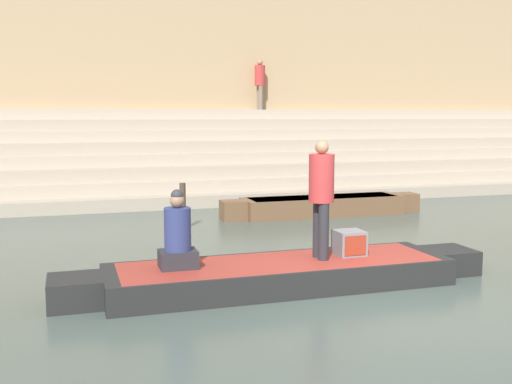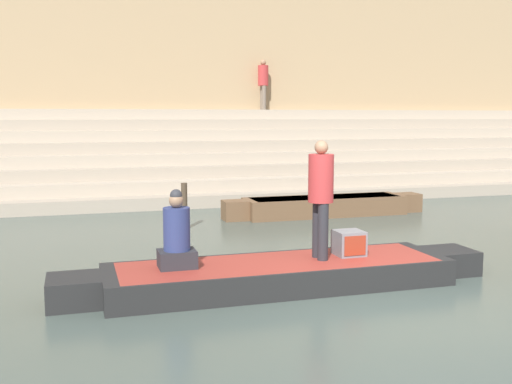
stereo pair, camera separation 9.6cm
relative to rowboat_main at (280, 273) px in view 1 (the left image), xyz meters
The scene contains 10 objects.
ground_plane 1.86m from the rowboat_main, 50.78° to the right, with size 120.00×120.00×0.00m, color #47544C.
ghat_steps 11.40m from the rowboat_main, 84.11° to the left, with size 36.00×5.33×2.78m.
back_wall 14.39m from the rowboat_main, 85.17° to the left, with size 34.20×1.28×8.32m.
rowboat_main is the anchor object (origin of this frame).
person_standing 1.37m from the rowboat_main, ahead, with size 0.38×0.38×1.79m.
person_rowing 1.64m from the rowboat_main, behind, with size 0.53×0.42×1.13m.
tv_set 1.24m from the rowboat_main, ahead, with size 0.43×0.43×0.38m.
moored_boat_shore 6.70m from the rowboat_main, 60.76° to the left, with size 5.39×1.02×0.48m.
mooring_post 5.02m from the rowboat_main, 96.13° to the left, with size 0.14×0.14×1.06m, color #473828.
person_on_steps 13.90m from the rowboat_main, 73.46° to the left, with size 0.38×0.38×1.80m.
Camera 1 is at (-4.12, -6.75, 2.53)m, focal length 42.00 mm.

